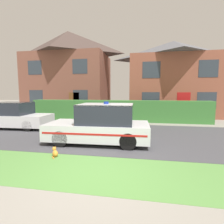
# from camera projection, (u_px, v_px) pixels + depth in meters

# --- Properties ---
(ground_plane) EXTENTS (80.00, 80.00, 0.00)m
(ground_plane) POSITION_uv_depth(u_px,v_px,m) (97.00, 176.00, 4.38)
(ground_plane) COLOR gray
(road_strip) EXTENTS (28.00, 5.92, 0.01)m
(road_strip) POSITION_uv_depth(u_px,v_px,m) (119.00, 135.00, 8.54)
(road_strip) COLOR #424247
(road_strip) RESTS_ON ground
(lawn_verge) EXTENTS (28.00, 2.13, 0.01)m
(lawn_verge) POSITION_uv_depth(u_px,v_px,m) (99.00, 171.00, 4.60)
(lawn_verge) COLOR #568C42
(lawn_verge) RESTS_ON ground
(garden_hedge) EXTENTS (12.92, 0.85, 1.52)m
(garden_hedge) POSITION_uv_depth(u_px,v_px,m) (117.00, 111.00, 12.76)
(garden_hedge) COLOR #3D7F38
(garden_hedge) RESTS_ON ground
(police_car) EXTENTS (4.21, 1.98, 1.70)m
(police_car) POSITION_uv_depth(u_px,v_px,m) (101.00, 124.00, 7.23)
(police_car) COLOR black
(police_car) RESTS_ON road_strip
(cat) EXTENTS (0.29, 0.36, 0.32)m
(cat) POSITION_uv_depth(u_px,v_px,m) (55.00, 153.00, 5.68)
(cat) COLOR orange
(cat) RESTS_ON ground
(neighbour_car_near) EXTENTS (4.03, 1.90, 1.51)m
(neighbour_car_near) POSITION_uv_depth(u_px,v_px,m) (15.00, 116.00, 10.26)
(neighbour_car_near) COLOR black
(neighbour_car_near) RESTS_ON road_strip
(house_left) EXTENTS (8.52, 5.53, 8.48)m
(house_left) POSITION_uv_depth(u_px,v_px,m) (69.00, 72.00, 18.64)
(house_left) COLOR brown
(house_left) RESTS_ON ground
(house_right) EXTENTS (8.06, 6.52, 6.88)m
(house_right) POSITION_uv_depth(u_px,v_px,m) (172.00, 78.00, 16.62)
(house_right) COLOR #93513D
(house_right) RESTS_ON ground
(wheelie_bin) EXTENTS (0.81, 0.84, 1.19)m
(wheelie_bin) POSITION_uv_depth(u_px,v_px,m) (71.00, 111.00, 14.04)
(wheelie_bin) COLOR #474C8C
(wheelie_bin) RESTS_ON ground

